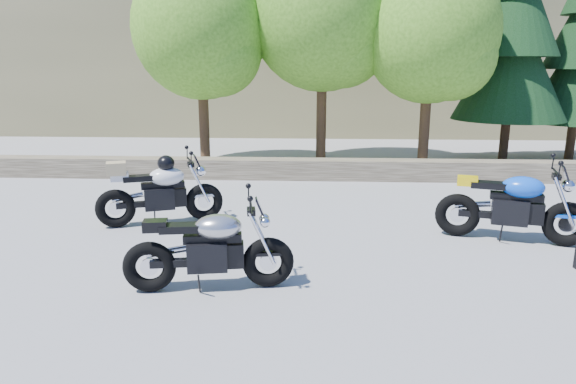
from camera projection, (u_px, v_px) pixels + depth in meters
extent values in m
plane|color=gray|center=(271.00, 257.00, 7.61)|extent=(90.00, 90.00, 0.00)
cube|color=#463D2E|center=(290.00, 169.00, 12.89)|extent=(22.00, 0.55, 0.50)
cylinder|color=#382314|center=(204.00, 112.00, 14.37)|extent=(0.28, 0.28, 3.02)
sphere|color=#396F18|center=(200.00, 28.00, 13.83)|extent=(3.67, 3.67, 3.67)
sphere|color=#396F18|center=(217.00, 52.00, 13.67)|extent=(2.38, 2.38, 2.38)
cylinder|color=#382314|center=(321.00, 106.00, 14.55)|extent=(0.28, 0.28, 3.36)
sphere|color=#396F18|center=(323.00, 12.00, 13.95)|extent=(4.08, 4.08, 4.08)
sphere|color=#396F18|center=(341.00, 39.00, 13.81)|extent=(2.64, 2.64, 2.64)
cylinder|color=#382314|center=(425.00, 116.00, 13.87)|extent=(0.28, 0.28, 2.91)
sphere|color=#396F18|center=(430.00, 32.00, 13.36)|extent=(3.54, 3.54, 3.54)
sphere|color=#396F18|center=(451.00, 56.00, 13.19)|extent=(2.29, 2.29, 2.29)
cylinder|color=#382314|center=(506.00, 126.00, 14.99)|extent=(0.26, 0.26, 2.16)
cone|color=black|center=(512.00, 62.00, 14.57)|extent=(3.17, 3.17, 3.24)
cone|color=black|center=(518.00, 3.00, 14.19)|extent=(2.45, 2.45, 2.88)
cylinder|color=#382314|center=(572.00, 128.00, 15.49)|extent=(0.26, 0.26, 1.92)
torus|color=black|center=(268.00, 262.00, 6.51)|extent=(0.67, 0.27, 0.66)
torus|color=black|center=(149.00, 267.00, 6.36)|extent=(0.67, 0.27, 0.66)
cylinder|color=silver|center=(268.00, 262.00, 6.51)|extent=(0.23, 0.08, 0.23)
cylinder|color=silver|center=(149.00, 267.00, 6.36)|extent=(0.23, 0.08, 0.23)
cube|color=black|center=(208.00, 255.00, 6.40)|extent=(0.54, 0.38, 0.37)
cube|color=black|center=(213.00, 238.00, 6.36)|extent=(0.74, 0.28, 0.10)
ellipsoid|color=#AFB0B4|center=(218.00, 227.00, 6.33)|extent=(0.65, 0.49, 0.31)
cube|color=black|center=(181.00, 228.00, 6.28)|extent=(0.54, 0.31, 0.09)
cube|color=black|center=(155.00, 225.00, 6.24)|extent=(0.32, 0.25, 0.13)
cylinder|color=black|center=(251.00, 207.00, 6.32)|extent=(0.14, 0.67, 0.03)
sphere|color=silver|center=(265.00, 220.00, 6.38)|extent=(0.18, 0.18, 0.18)
torus|color=black|center=(204.00, 202.00, 9.38)|extent=(0.70, 0.40, 0.69)
torus|color=black|center=(116.00, 208.00, 8.94)|extent=(0.70, 0.40, 0.69)
cylinder|color=silver|center=(204.00, 202.00, 9.38)|extent=(0.24, 0.12, 0.24)
cylinder|color=silver|center=(116.00, 208.00, 8.94)|extent=(0.24, 0.12, 0.24)
cube|color=black|center=(159.00, 198.00, 9.12)|extent=(0.59, 0.48, 0.39)
cube|color=black|center=(163.00, 185.00, 9.09)|extent=(0.76, 0.42, 0.11)
ellipsoid|color=silver|center=(167.00, 176.00, 9.07)|extent=(0.72, 0.60, 0.33)
cube|color=black|center=(139.00, 178.00, 8.94)|extent=(0.58, 0.41, 0.10)
cube|color=silver|center=(120.00, 177.00, 8.83)|extent=(0.36, 0.31, 0.14)
cylinder|color=black|center=(191.00, 161.00, 9.14)|extent=(0.28, 0.68, 0.03)
sphere|color=silver|center=(201.00, 171.00, 9.23)|extent=(0.19, 0.19, 0.19)
ellipsoid|color=black|center=(166.00, 163.00, 9.02)|extent=(0.39, 0.40, 0.29)
cube|color=#9A8559|center=(116.00, 168.00, 8.79)|extent=(0.40, 0.37, 0.21)
torus|color=black|center=(567.00, 224.00, 7.98)|extent=(0.74, 0.37, 0.72)
torus|color=black|center=(457.00, 215.00, 8.49)|extent=(0.74, 0.37, 0.72)
cylinder|color=silver|center=(567.00, 224.00, 7.98)|extent=(0.25, 0.11, 0.25)
cylinder|color=silver|center=(457.00, 215.00, 8.49)|extent=(0.25, 0.11, 0.25)
cube|color=black|center=(510.00, 211.00, 8.21)|extent=(0.61, 0.47, 0.41)
cube|color=black|center=(517.00, 197.00, 8.13)|extent=(0.81, 0.39, 0.11)
ellipsoid|color=blue|center=(523.00, 187.00, 8.07)|extent=(0.74, 0.60, 0.34)
cube|color=black|center=(489.00, 185.00, 8.22)|extent=(0.61, 0.39, 0.10)
cube|color=#DDBB0B|center=(467.00, 181.00, 8.32)|extent=(0.36, 0.30, 0.15)
cylinder|color=black|center=(557.00, 173.00, 7.87)|extent=(0.24, 0.73, 0.04)
sphere|color=silver|center=(568.00, 186.00, 7.85)|extent=(0.20, 0.20, 0.20)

